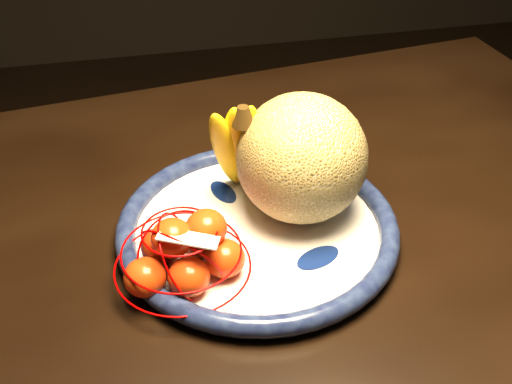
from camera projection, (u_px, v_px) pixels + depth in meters
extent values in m
cube|color=black|center=(223.00, 233.00, 0.92)|extent=(1.54, 1.04, 0.04)
cylinder|color=black|center=(437.00, 195.00, 1.59)|extent=(0.06, 0.06, 0.68)
cylinder|color=white|center=(258.00, 233.00, 0.88)|extent=(0.35, 0.35, 0.01)
torus|color=#0A0F33|center=(258.00, 226.00, 0.87)|extent=(0.39, 0.39, 0.03)
cylinder|color=white|center=(258.00, 235.00, 0.88)|extent=(0.17, 0.17, 0.01)
ellipsoid|color=navy|center=(318.00, 258.00, 0.83)|extent=(0.14, 0.11, 0.00)
ellipsoid|color=navy|center=(223.00, 192.00, 0.94)|extent=(0.09, 0.13, 0.00)
ellipsoid|color=navy|center=(176.00, 239.00, 0.86)|extent=(0.11, 0.06, 0.00)
sphere|color=olive|center=(302.00, 158.00, 0.85)|extent=(0.18, 0.18, 0.18)
ellipsoid|color=yellow|center=(227.00, 146.00, 0.88)|extent=(0.08, 0.11, 0.17)
ellipsoid|color=yellow|center=(235.00, 144.00, 0.88)|extent=(0.05, 0.10, 0.17)
ellipsoid|color=yellow|center=(243.00, 143.00, 0.89)|extent=(0.05, 0.10, 0.17)
ellipsoid|color=yellow|center=(252.00, 143.00, 0.89)|extent=(0.08, 0.11, 0.17)
cone|color=black|center=(238.00, 94.00, 0.84)|extent=(0.03, 0.03, 0.03)
ellipsoid|color=red|center=(145.00, 277.00, 0.77)|extent=(0.05, 0.05, 0.05)
ellipsoid|color=red|center=(189.00, 277.00, 0.77)|extent=(0.05, 0.05, 0.05)
ellipsoid|color=red|center=(225.00, 258.00, 0.79)|extent=(0.05, 0.05, 0.05)
ellipsoid|color=red|center=(161.00, 246.00, 0.81)|extent=(0.05, 0.05, 0.05)
ellipsoid|color=red|center=(205.00, 238.00, 0.82)|extent=(0.05, 0.05, 0.05)
ellipsoid|color=red|center=(172.00, 238.00, 0.77)|extent=(0.05, 0.05, 0.05)
ellipsoid|color=red|center=(206.00, 228.00, 0.78)|extent=(0.05, 0.05, 0.05)
torus|color=#C50000|center=(183.00, 266.00, 0.80)|extent=(0.17, 0.17, 0.00)
torus|color=#C50000|center=(181.00, 250.00, 0.78)|extent=(0.15, 0.15, 0.00)
torus|color=#C50000|center=(179.00, 231.00, 0.77)|extent=(0.09, 0.09, 0.00)
torus|color=#C50000|center=(182.00, 256.00, 0.79)|extent=(0.13, 0.09, 0.11)
torus|color=#C50000|center=(182.00, 256.00, 0.79)|extent=(0.07, 0.12, 0.11)
torus|color=#C50000|center=(182.00, 256.00, 0.79)|extent=(0.12, 0.11, 0.11)
cube|color=white|center=(188.00, 238.00, 0.75)|extent=(0.08, 0.05, 0.01)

